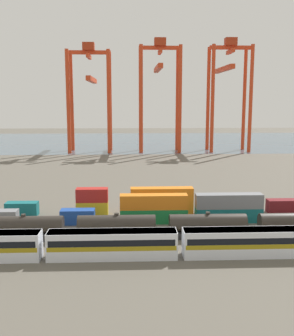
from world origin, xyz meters
name	(u,v)px	position (x,y,z in m)	size (l,w,h in m)	color
ground_plane	(149,176)	(0.00, 40.00, 0.00)	(420.00, 420.00, 0.00)	#5B564C
harbour_water	(140,141)	(0.00, 143.47, 0.00)	(400.00, 110.00, 0.01)	#475B6B
passenger_train	(112,243)	(-8.01, -22.86, 2.14)	(55.87, 3.14, 3.90)	silver
freight_tank_row	(208,226)	(6.94, -14.72, 1.96)	(70.78, 2.74, 4.20)	#232326
shipping_container_0	(1,217)	(-28.54, -6.39, 1.30)	(6.04, 2.44, 2.60)	slate
shipping_container_1	(78,217)	(-14.91, -6.39, 1.30)	(6.04, 2.44, 2.60)	#1C4299
shipping_container_2	(154,216)	(-1.27, -6.39, 1.30)	(12.10, 2.44, 2.60)	#197538
shipping_container_3	(154,202)	(-1.27, -6.39, 3.90)	(12.10, 2.44, 2.60)	orange
shipping_container_4	(228,215)	(12.36, -6.39, 1.30)	(12.10, 2.44, 2.60)	#146066
shipping_container_5	(229,201)	(12.36, -6.39, 3.90)	(12.10, 2.44, 2.60)	slate
shipping_container_7	(22,209)	(-26.25, -0.63, 1.30)	(6.04, 2.44, 2.60)	#146066
shipping_container_8	(92,208)	(-12.81, -0.63, 1.30)	(6.04, 2.44, 2.60)	gold
shipping_container_9	(92,195)	(-12.81, -0.63, 3.90)	(6.04, 2.44, 2.60)	#AD211C
shipping_container_10	(162,207)	(0.63, -0.63, 1.30)	(12.10, 2.44, 2.60)	orange
shipping_container_11	(162,194)	(0.63, -0.63, 3.90)	(12.10, 2.44, 2.60)	orange
shipping_container_12	(230,207)	(14.08, -0.63, 1.30)	(12.10, 2.44, 2.60)	slate
gantry_crane_west	(90,88)	(-22.46, 101.61, 27.31)	(18.31, 34.30, 45.65)	red
gantry_crane_central	(159,84)	(7.41, 101.44, 29.07)	(17.86, 32.87, 47.69)	red
gantry_crane_east	(228,83)	(37.29, 101.63, 29.20)	(17.77, 34.50, 47.92)	red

